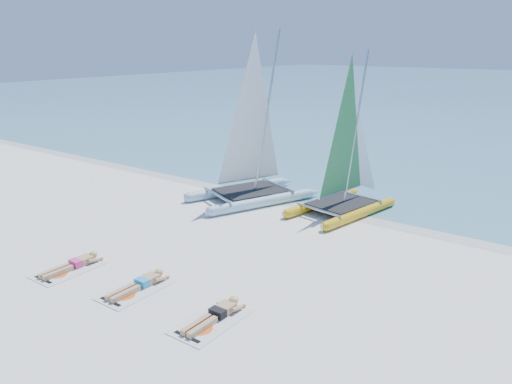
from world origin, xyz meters
TOP-DOWN VIEW (x-y plane):
  - ground at (0.00, 0.00)m, footprint 140.00×140.00m
  - wet_sand_strip at (0.00, 5.50)m, footprint 140.00×1.40m
  - catamaran_blue at (-2.02, 4.67)m, footprint 4.02×5.38m
  - catamaran_yellow at (1.54, 5.78)m, footprint 2.80×4.73m
  - towel_a at (-2.23, -3.36)m, footprint 1.00×1.85m
  - sunbather_a at (-2.23, -3.16)m, footprint 0.37×1.73m
  - towel_b at (0.11, -3.07)m, footprint 1.00×1.85m
  - sunbather_b at (0.11, -2.87)m, footprint 0.37×1.73m
  - towel_c at (2.61, -3.07)m, footprint 1.00×1.85m
  - sunbather_c at (2.61, -2.88)m, footprint 0.37×1.73m

SIDE VIEW (x-z plane):
  - ground at x=0.00m, z-range 0.00..0.00m
  - wet_sand_strip at x=0.00m, z-range 0.00..0.01m
  - towel_a at x=-2.23m, z-range 0.00..0.02m
  - towel_b at x=0.11m, z-range 0.00..0.02m
  - towel_c at x=2.61m, z-range 0.00..0.02m
  - sunbather_a at x=-2.23m, z-range -0.01..0.25m
  - sunbather_b at x=0.11m, z-range -0.01..0.25m
  - sunbather_c at x=2.61m, z-range -0.01..0.25m
  - catamaran_yellow at x=1.54m, z-range -1.09..4.79m
  - catamaran_blue at x=-2.02m, z-range -1.34..5.30m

